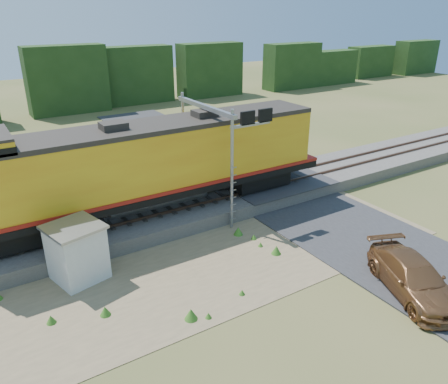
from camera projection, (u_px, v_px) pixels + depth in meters
ground at (237, 261)px, 21.56m from camera, size 140.00×140.00×0.00m
ballast at (182, 210)px, 26.08m from camera, size 70.00×5.00×0.80m
rails at (181, 203)px, 25.89m from camera, size 70.00×1.54×0.16m
dirt_shoulder at (197, 268)px, 20.96m from camera, size 26.00×8.00×0.03m
road at (330, 220)px, 25.54m from camera, size 7.00×66.00×0.86m
tree_line_north at (53, 88)px, 49.96m from camera, size 130.00×3.00×6.50m
weed_clumps at (173, 282)px, 19.92m from camera, size 15.00×6.20×0.56m
locomotive at (150, 164)px, 23.91m from camera, size 21.34×3.25×5.51m
shed at (77, 252)px, 19.74m from camera, size 2.76×2.76×2.70m
signal_gantry at (216, 131)px, 24.75m from camera, size 2.69×6.20×6.79m
car at (413, 278)px, 18.89m from camera, size 4.02×5.77×1.55m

